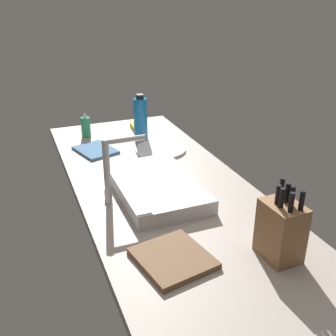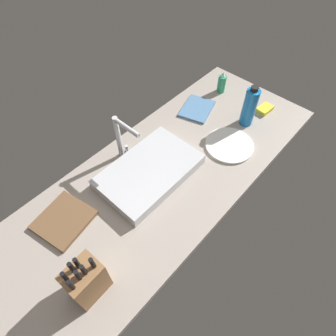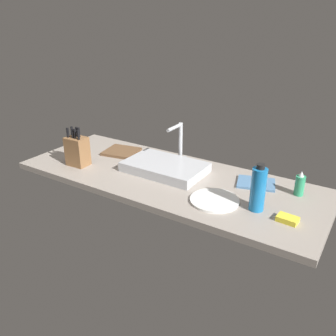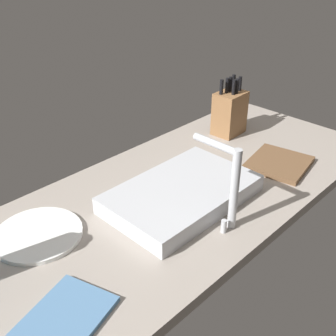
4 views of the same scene
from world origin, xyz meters
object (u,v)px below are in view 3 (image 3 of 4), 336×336
at_px(faucet, 179,139).
at_px(dinner_plate, 214,200).
at_px(dish_sponge, 288,219).
at_px(knife_block, 77,151).
at_px(cutting_board, 121,152).
at_px(sink_basin, 165,167).
at_px(soap_bottle, 300,185).
at_px(dish_towel, 256,183).
at_px(water_bottle, 258,189).

distance_m(faucet, dinner_plate, 0.54).
height_order(dinner_plate, dish_sponge, dish_sponge).
height_order(faucet, dinner_plate, faucet).
bearing_deg(knife_block, dinner_plate, -0.41).
xyz_separation_m(cutting_board, dinner_plate, (0.80, -0.26, -0.00)).
distance_m(knife_block, dinner_plate, 0.89).
xyz_separation_m(sink_basin, soap_bottle, (0.72, 0.12, 0.03)).
xyz_separation_m(faucet, dish_towel, (0.51, -0.04, -0.14)).
relative_size(water_bottle, dinner_plate, 0.95).
bearing_deg(soap_bottle, dish_towel, 179.81).
relative_size(knife_block, cutting_board, 1.12).
distance_m(sink_basin, dish_towel, 0.52).
distance_m(soap_bottle, dish_sponge, 0.29).
bearing_deg(dish_sponge, dinner_plate, -178.82).
bearing_deg(soap_bottle, knife_block, -165.32).
xyz_separation_m(cutting_board, water_bottle, (0.99, -0.23, 0.10)).
height_order(sink_basin, dish_towel, sink_basin).
distance_m(knife_block, soap_bottle, 1.26).
height_order(knife_block, soap_bottle, knife_block).
bearing_deg(dinner_plate, water_bottle, 9.83).
relative_size(sink_basin, water_bottle, 1.99).
relative_size(sink_basin, dish_towel, 2.33).
distance_m(sink_basin, dinner_plate, 0.43).
relative_size(water_bottle, dish_sponge, 2.54).
distance_m(sink_basin, knife_block, 0.54).
bearing_deg(faucet, water_bottle, -26.50).
bearing_deg(water_bottle, soap_bottle, 63.04).
height_order(cutting_board, dish_sponge, dish_sponge).
bearing_deg(sink_basin, cutting_board, 166.62).
xyz_separation_m(soap_bottle, dinner_plate, (-0.33, -0.29, -0.05)).
distance_m(soap_bottle, dinner_plate, 0.44).
xyz_separation_m(dish_towel, dish_sponge, (0.24, -0.28, 0.01)).
distance_m(cutting_board, dinner_plate, 0.84).
height_order(faucet, knife_block, faucet).
xyz_separation_m(cutting_board, dish_towel, (0.90, 0.03, -0.00)).
xyz_separation_m(sink_basin, cutting_board, (-0.40, 0.10, -0.02)).
distance_m(sink_basin, cutting_board, 0.41).
xyz_separation_m(dinner_plate, dish_sponge, (0.35, 0.01, 0.01)).
xyz_separation_m(faucet, dinner_plate, (0.40, -0.33, -0.14)).
bearing_deg(soap_bottle, dish_sponge, -85.43).
distance_m(sink_basin, water_bottle, 0.61).
height_order(sink_basin, soap_bottle, soap_bottle).
relative_size(faucet, knife_block, 1.06).
relative_size(faucet, cutting_board, 1.19).
bearing_deg(dish_towel, dinner_plate, -110.02).
bearing_deg(cutting_board, sink_basin, -13.38).
bearing_deg(dinner_plate, dish_towel, 69.98).
bearing_deg(soap_bottle, faucet, 176.70).
bearing_deg(cutting_board, dish_sponge, -12.59).
height_order(dinner_plate, dish_towel, same).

